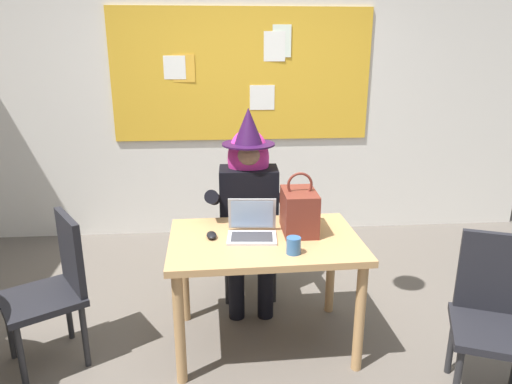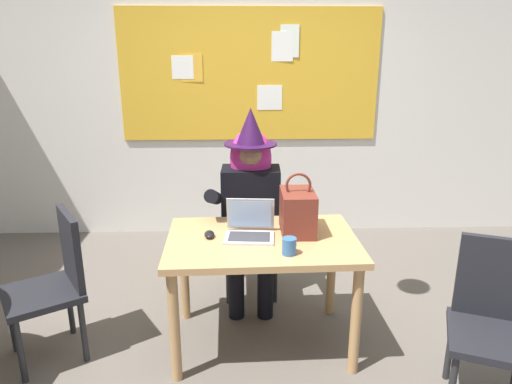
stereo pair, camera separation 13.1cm
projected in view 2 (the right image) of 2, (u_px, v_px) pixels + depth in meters
ground_plane at (258, 345)px, 2.96m from camera, size 24.00×24.00×0.00m
wall_back_bulletin at (250, 87)px, 4.40m from camera, size 5.74×2.12×2.86m
desk_main at (262, 254)px, 2.81m from camera, size 1.15×0.78×0.72m
chair_at_desk at (251, 225)px, 3.54m from camera, size 0.42×0.42×0.91m
person_costumed at (251, 196)px, 3.34m from camera, size 0.60×0.66×1.41m
laptop at (250, 228)px, 2.80m from camera, size 0.31×0.27×0.22m
computer_mouse at (209, 234)px, 2.79m from camera, size 0.07×0.11×0.03m
handbag at (298, 211)px, 2.83m from camera, size 0.20×0.30×0.38m
coffee_mug at (289, 246)px, 2.56m from camera, size 0.08×0.08×0.09m
chair_spare_by_window at (55, 279)px, 2.76m from camera, size 0.58×0.58×0.89m
chair_extra_corner at (493, 317)px, 2.39m from camera, size 0.55×0.55×0.88m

